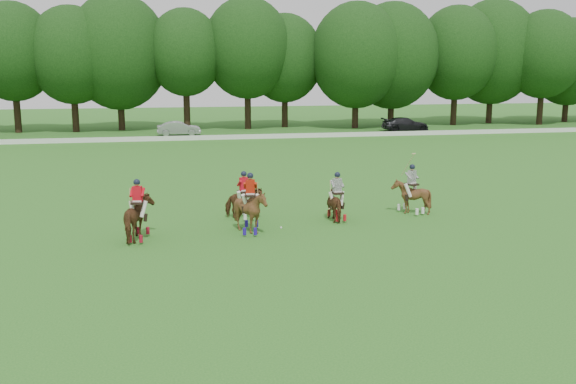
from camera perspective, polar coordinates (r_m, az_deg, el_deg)
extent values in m
plane|color=#22621C|center=(23.45, -3.07, -5.48)|extent=(180.00, 180.00, 0.00)
cylinder|color=black|center=(72.68, -22.95, 6.84)|extent=(0.70, 0.70, 4.98)
ellipsoid|color=black|center=(72.58, -23.30, 11.40)|extent=(8.80, 8.80, 10.12)
cylinder|color=black|center=(71.36, -18.41, 6.95)|extent=(0.70, 0.70, 4.64)
ellipsoid|color=black|center=(71.24, -18.68, 11.46)|extent=(8.80, 8.80, 10.13)
cylinder|color=black|center=(72.00, -14.61, 7.05)|extent=(0.70, 0.70, 4.31)
ellipsoid|color=black|center=(71.88, -14.85, 11.95)|extent=(10.67, 10.67, 12.27)
cylinder|color=black|center=(70.44, -8.99, 7.57)|extent=(0.70, 0.70, 5.24)
ellipsoid|color=black|center=(70.34, -9.13, 12.16)|extent=(8.06, 8.06, 9.26)
cylinder|color=black|center=(71.30, -3.60, 7.70)|extent=(0.70, 0.70, 5.19)
ellipsoid|color=black|center=(71.21, -3.66, 12.65)|extent=(9.50, 9.50, 10.92)
cylinder|color=black|center=(73.42, -0.29, 7.54)|extent=(0.70, 0.70, 4.48)
ellipsoid|color=black|center=(73.29, -0.29, 11.81)|extent=(8.60, 8.60, 9.89)
cylinder|color=black|center=(72.57, 6.00, 7.33)|extent=(0.70, 0.70, 4.21)
ellipsoid|color=black|center=(72.45, 6.09, 11.99)|extent=(10.11, 10.11, 11.63)
cylinder|color=black|center=(75.39, 9.13, 7.34)|extent=(0.70, 0.70, 4.07)
ellipsoid|color=black|center=(75.26, 9.27, 11.87)|extent=(10.46, 10.46, 12.03)
cylinder|color=black|center=(78.69, 14.54, 7.54)|extent=(0.70, 0.70, 4.79)
ellipsoid|color=black|center=(78.59, 14.75, 11.87)|extent=(9.47, 9.47, 10.89)
cylinder|color=black|center=(82.57, 17.48, 7.41)|extent=(0.70, 0.70, 4.44)
ellipsoid|color=black|center=(82.47, 17.73, 11.77)|extent=(10.84, 10.84, 12.47)
cylinder|color=black|center=(82.31, 21.52, 7.29)|extent=(0.70, 0.70, 4.86)
ellipsoid|color=black|center=(82.22, 21.81, 11.30)|extent=(8.94, 8.94, 10.28)
cylinder|color=black|center=(87.84, 23.44, 7.02)|extent=(0.70, 0.70, 3.90)
ellipsoid|color=black|center=(87.72, 23.71, 10.55)|extent=(9.29, 9.29, 10.68)
cube|color=white|center=(60.68, -8.44, 4.78)|extent=(120.00, 0.10, 0.44)
imported|color=#A1A1A6|center=(65.05, -9.67, 5.59)|extent=(4.30, 1.57, 1.41)
imported|color=black|center=(70.05, 10.38, 5.95)|extent=(5.10, 2.31, 1.45)
imported|color=#452312|center=(25.66, -13.16, -2.31)|extent=(1.31, 2.19, 1.73)
cube|color=black|center=(25.52, -13.22, -0.92)|extent=(0.54, 0.63, 0.08)
cylinder|color=tan|center=(25.61, -13.87, -1.09)|extent=(0.07, 0.21, 1.29)
imported|color=#452312|center=(28.63, -3.92, -0.99)|extent=(1.67, 1.52, 1.42)
cube|color=black|center=(28.53, -3.93, 0.03)|extent=(0.56, 0.65, 0.08)
cylinder|color=tan|center=(28.65, -3.37, -0.08)|extent=(0.08, 0.21, 1.29)
imported|color=#452312|center=(26.15, -3.35, -1.71)|extent=(1.74, 1.88, 1.80)
cube|color=black|center=(26.02, -3.36, -0.28)|extent=(0.54, 0.63, 0.08)
cylinder|color=tan|center=(26.02, -2.70, -0.46)|extent=(0.07, 0.21, 1.29)
imported|color=#452312|center=(28.35, 4.37, -1.11)|extent=(0.92, 1.75, 1.43)
cube|color=black|center=(28.25, 4.39, -0.07)|extent=(0.49, 0.60, 0.08)
cylinder|color=tan|center=(28.16, 3.81, -0.26)|extent=(0.05, 0.21, 1.29)
imported|color=#452312|center=(30.11, 10.89, -0.41)|extent=(1.75, 1.83, 1.59)
cube|color=black|center=(30.00, 10.93, 0.68)|extent=(0.62, 0.69, 0.08)
cylinder|color=tan|center=(29.64, 10.59, 2.38)|extent=(0.33, 0.72, 1.08)
sphere|color=white|center=(26.93, -0.62, -3.19)|extent=(0.09, 0.09, 0.09)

